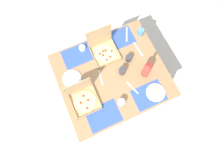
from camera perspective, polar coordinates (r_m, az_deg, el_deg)
ground_plane at (r=2.90m, az=0.00°, el=-4.58°), size 6.00×6.00×0.00m
dining_table at (r=2.29m, az=0.00°, el=-0.86°), size 1.24×1.09×0.74m
placemat_near_left at (r=2.09m, az=-2.58°, el=-12.47°), size 0.36×0.26×0.00m
placemat_near_right at (r=2.16m, az=11.19°, el=-6.17°), size 0.36×0.26×0.00m
placemat_far_left at (r=2.31m, az=-10.45°, el=5.78°), size 0.36×0.26×0.00m
placemat_far_right at (r=2.38m, az=2.25°, el=10.94°), size 0.36×0.26×0.00m
pizza_box_corner_left at (r=2.09m, az=-8.65°, el=-7.22°), size 0.30×0.30×0.33m
pizza_box_center at (r=2.25m, az=-2.51°, el=7.57°), size 0.30×0.31×0.34m
plate_near_right at (r=2.18m, az=13.18°, el=-5.35°), size 0.22×0.22×0.03m
plate_near_left at (r=2.21m, az=-12.12°, el=-1.29°), size 0.22×0.22×0.02m
soda_bottle at (r=2.10m, az=10.57°, el=1.39°), size 0.09×0.09×0.32m
cup_dark at (r=2.22m, az=5.08°, el=4.93°), size 0.07×0.07×0.09m
cup_red at (r=2.07m, az=2.87°, el=-8.52°), size 0.08×0.08×0.09m
cup_spare at (r=2.40m, az=8.81°, el=12.77°), size 0.07×0.07×0.09m
cup_clear_left at (r=2.15m, az=3.12°, el=1.12°), size 0.08×0.08×0.10m
condiment_bowl at (r=2.33m, az=-9.10°, el=8.01°), size 0.08×0.08×0.04m
fork_by_far_left at (r=2.15m, az=6.24°, el=-3.99°), size 0.07×0.19×0.00m
knife_by_near_right at (r=2.33m, az=8.04°, el=7.70°), size 0.03×0.21×0.00m
knife_by_far_right at (r=2.41m, az=4.51°, el=12.17°), size 0.11×0.20×0.00m
fork_by_near_left at (r=2.18m, az=-3.41°, el=-1.00°), size 0.04×0.19×0.00m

